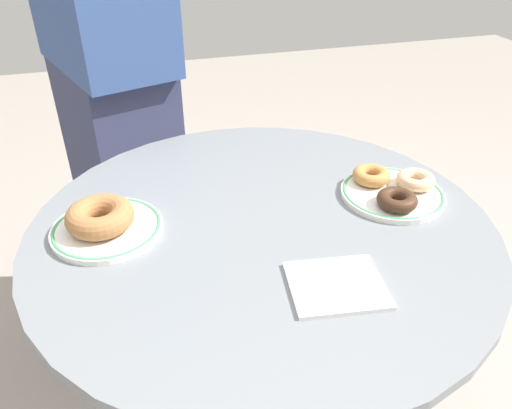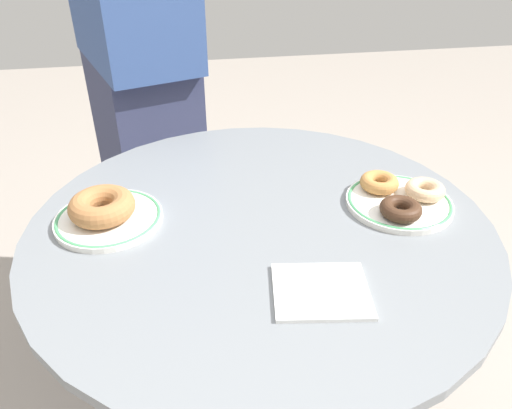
# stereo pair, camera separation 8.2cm
# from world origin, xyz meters

# --- Properties ---
(cafe_table) EXTENTS (0.76, 0.76, 0.75)m
(cafe_table) POSITION_xyz_m (0.00, 0.00, 0.53)
(cafe_table) COLOR slate
(cafe_table) RESTS_ON ground
(plate_left) EXTENTS (0.18, 0.18, 0.01)m
(plate_left) POSITION_xyz_m (-0.25, 0.04, 0.75)
(plate_left) COLOR white
(plate_left) RESTS_ON cafe_table
(plate_right) EXTENTS (0.18, 0.18, 0.01)m
(plate_right) POSITION_xyz_m (0.25, 0.01, 0.75)
(plate_right) COLOR white
(plate_right) RESTS_ON cafe_table
(donut_cinnamon) EXTENTS (0.11, 0.11, 0.04)m
(donut_cinnamon) POSITION_xyz_m (-0.25, 0.04, 0.78)
(donut_cinnamon) COLOR #A36B3D
(donut_cinnamon) RESTS_ON plate_left
(donut_glazed) EXTENTS (0.10, 0.10, 0.02)m
(donut_glazed) POSITION_xyz_m (0.29, 0.02, 0.77)
(donut_glazed) COLOR #E0B789
(donut_glazed) RESTS_ON plate_right
(donut_old_fashioned) EXTENTS (0.10, 0.10, 0.02)m
(donut_old_fashioned) POSITION_xyz_m (0.22, 0.05, 0.77)
(donut_old_fashioned) COLOR #BC7F42
(donut_old_fashioned) RESTS_ON plate_right
(donut_chocolate) EXTENTS (0.09, 0.09, 0.02)m
(donut_chocolate) POSITION_xyz_m (0.23, -0.03, 0.77)
(donut_chocolate) COLOR #422819
(donut_chocolate) RESTS_ON plate_right
(paper_napkin) EXTENTS (0.14, 0.13, 0.01)m
(paper_napkin) POSITION_xyz_m (0.05, -0.18, 0.75)
(paper_napkin) COLOR white
(paper_napkin) RESTS_ON cafe_table
(person_figure) EXTENTS (0.34, 0.45, 1.65)m
(person_figure) POSITION_xyz_m (-0.21, 0.62, 0.81)
(person_figure) COLOR #2D3351
(person_figure) RESTS_ON ground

